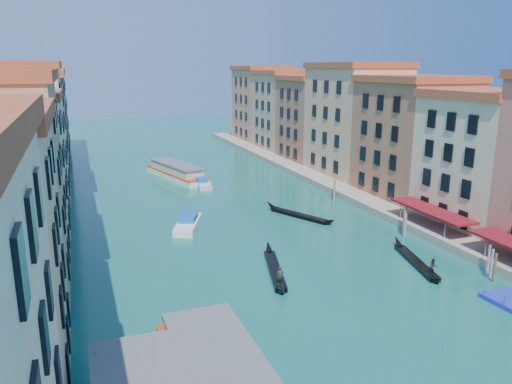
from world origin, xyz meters
TOP-DOWN VIEW (x-y plane):
  - left_bank_palazzos at (-26.00, 64.68)m, footprint 12.80×128.40m
  - right_bank_palazzos at (30.00, 65.00)m, footprint 12.80×128.40m
  - quay at (22.00, 65.00)m, footprint 4.00×140.00m
  - mooring_poles_right at (19.10, 28.80)m, footprint 1.44×54.24m
  - vaporetto_far at (-1.22, 81.79)m, footprint 8.82×18.74m
  - gondola_fore at (-0.53, 34.35)m, footprint 4.16×12.59m
  - gondola_right at (14.19, 31.00)m, footprint 3.90×12.11m
  - gondola_far at (9.71, 51.15)m, footprint 6.39×11.72m
  - motorboat_mid at (-5.68, 51.55)m, footprint 5.23×8.21m
  - motorboat_far at (1.55, 73.52)m, footprint 2.28×6.87m

SIDE VIEW (x-z plane):
  - gondola_far at x=9.71m, z-range -0.53..1.26m
  - gondola_fore at x=-0.53m, z-range -0.84..1.70m
  - gondola_right at x=14.19m, z-range -0.76..1.69m
  - quay at x=22.00m, z-range 0.00..1.00m
  - motorboat_far at x=1.55m, z-range -0.16..1.26m
  - motorboat_mid at x=-5.68m, z-range -0.18..1.45m
  - vaporetto_far at x=-1.22m, z-range -0.14..2.58m
  - mooring_poles_right at x=19.10m, z-range -0.30..2.90m
  - left_bank_palazzos at x=-26.00m, z-range -0.79..20.21m
  - right_bank_palazzos at x=30.00m, z-range -0.75..20.25m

